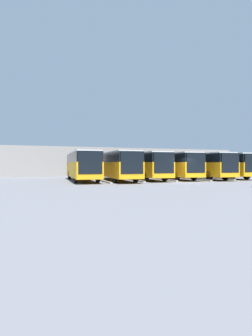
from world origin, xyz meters
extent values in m
plane|color=slate|center=(0.00, 0.00, 0.00)|extent=(600.00, 600.00, 0.00)
cube|color=orange|center=(-9.35, -5.78, 1.26)|extent=(3.03, 11.60, 1.62)
cube|color=black|center=(-9.35, -5.78, 2.57)|extent=(2.98, 11.43, 1.00)
cube|color=silver|center=(-9.35, -5.78, 3.13)|extent=(2.90, 11.14, 0.12)
cylinder|color=black|center=(-10.28, -2.17, 0.55)|extent=(0.35, 1.12, 1.11)
cylinder|color=black|center=(-8.09, -2.27, 0.55)|extent=(0.35, 1.12, 1.11)
cylinder|color=black|center=(-10.61, -9.29, 0.55)|extent=(0.35, 1.12, 1.11)
cylinder|color=black|center=(-8.43, -9.39, 0.55)|extent=(0.35, 1.12, 1.11)
cube|color=#9E9E99|center=(-7.48, -4.05, 0.07)|extent=(0.54, 6.38, 0.15)
cube|color=orange|center=(-5.61, -5.15, 1.26)|extent=(3.03, 11.60, 1.62)
cube|color=black|center=(-5.61, -5.15, 2.57)|extent=(2.98, 11.43, 1.00)
cube|color=black|center=(-5.34, 0.61, 2.01)|extent=(2.19, 0.14, 2.12)
cube|color=orange|center=(-5.34, 0.61, 0.67)|extent=(2.37, 0.17, 0.40)
cube|color=silver|center=(-5.61, -5.15, 3.13)|extent=(2.90, 11.14, 0.12)
cylinder|color=black|center=(-6.54, -1.54, 0.55)|extent=(0.35, 1.12, 1.11)
cylinder|color=black|center=(-4.35, -1.64, 0.55)|extent=(0.35, 1.12, 1.11)
cylinder|color=black|center=(-6.87, -8.66, 0.55)|extent=(0.35, 1.12, 1.11)
cylinder|color=black|center=(-4.69, -8.76, 0.55)|extent=(0.35, 1.12, 1.11)
cube|color=#9E9E99|center=(-3.74, -3.43, 0.07)|extent=(0.54, 6.38, 0.15)
cube|color=orange|center=(-1.87, -5.97, 1.26)|extent=(3.03, 11.60, 1.62)
cube|color=black|center=(-1.87, -5.97, 2.57)|extent=(2.98, 11.43, 1.00)
cube|color=black|center=(-1.60, -0.21, 2.01)|extent=(2.19, 0.14, 2.12)
cube|color=orange|center=(-1.60, -0.20, 0.67)|extent=(2.37, 0.17, 0.40)
cube|color=silver|center=(-1.87, -5.97, 3.13)|extent=(2.90, 11.14, 0.12)
cylinder|color=black|center=(-2.80, -2.35, 0.55)|extent=(0.35, 1.12, 1.11)
cylinder|color=black|center=(-0.61, -2.46, 0.55)|extent=(0.35, 1.12, 1.11)
cylinder|color=black|center=(-3.13, -9.48, 0.55)|extent=(0.35, 1.12, 1.11)
cylinder|color=black|center=(-0.94, -9.58, 0.55)|extent=(0.35, 1.12, 1.11)
cube|color=#9E9E99|center=(0.00, -4.24, 0.07)|extent=(0.54, 6.38, 0.15)
cube|color=orange|center=(1.87, -5.98, 1.26)|extent=(3.03, 11.60, 1.62)
cube|color=black|center=(1.87, -5.98, 2.57)|extent=(2.98, 11.43, 1.00)
cube|color=black|center=(2.14, -0.23, 2.01)|extent=(2.19, 0.14, 2.12)
cube|color=orange|center=(2.14, -0.22, 0.67)|extent=(2.37, 0.17, 0.40)
cube|color=silver|center=(1.87, -5.98, 3.13)|extent=(2.90, 11.14, 0.12)
cylinder|color=black|center=(0.94, -2.37, 0.55)|extent=(0.35, 1.12, 1.11)
cylinder|color=black|center=(3.13, -2.47, 0.55)|extent=(0.35, 1.12, 1.11)
cylinder|color=black|center=(0.61, -9.49, 0.55)|extent=(0.35, 1.12, 1.11)
cylinder|color=black|center=(2.80, -9.60, 0.55)|extent=(0.35, 1.12, 1.11)
cube|color=#9E9E99|center=(3.74, -4.26, 0.07)|extent=(0.54, 6.38, 0.15)
cube|color=orange|center=(5.61, -5.17, 1.26)|extent=(3.03, 11.60, 1.62)
cube|color=black|center=(5.61, -5.17, 2.57)|extent=(2.98, 11.43, 1.00)
cube|color=black|center=(5.88, 0.59, 2.01)|extent=(2.19, 0.14, 2.12)
cube|color=orange|center=(5.88, 0.60, 0.67)|extent=(2.37, 0.17, 0.40)
cube|color=silver|center=(5.61, -5.17, 3.13)|extent=(2.90, 11.14, 0.12)
cylinder|color=black|center=(4.69, -1.56, 0.55)|extent=(0.35, 1.12, 1.11)
cylinder|color=black|center=(6.87, -1.66, 0.55)|extent=(0.35, 1.12, 1.11)
cylinder|color=black|center=(4.35, -8.68, 0.55)|extent=(0.35, 1.12, 1.11)
cylinder|color=black|center=(6.54, -8.78, 0.55)|extent=(0.35, 1.12, 1.11)
cube|color=#9E9E99|center=(7.48, -3.44, 0.07)|extent=(0.54, 6.38, 0.15)
cube|color=orange|center=(9.35, -5.97, 1.26)|extent=(3.03, 11.60, 1.62)
cube|color=black|center=(9.35, -5.97, 2.57)|extent=(2.98, 11.43, 1.00)
cube|color=black|center=(9.62, -0.21, 2.01)|extent=(2.19, 0.14, 2.12)
cube|color=orange|center=(9.62, -0.21, 0.67)|extent=(2.37, 0.17, 0.40)
cube|color=silver|center=(9.35, -5.97, 3.13)|extent=(2.90, 11.14, 0.12)
cylinder|color=black|center=(8.43, -2.36, 0.55)|extent=(0.35, 1.12, 1.11)
cylinder|color=black|center=(10.61, -2.46, 0.55)|extent=(0.35, 1.12, 1.11)
cylinder|color=black|center=(8.09, -9.48, 0.55)|extent=(0.35, 1.12, 1.11)
cylinder|color=black|center=(10.28, -9.58, 0.55)|extent=(0.35, 1.12, 1.11)
cube|color=gray|center=(0.00, -23.57, 2.30)|extent=(41.98, 12.17, 4.59)
cube|color=silver|center=(0.00, -31.16, 4.34)|extent=(41.98, 3.00, 0.24)
cylinder|color=slate|center=(-14.69, -32.26, 2.17)|extent=(0.20, 0.20, 4.34)
cylinder|color=slate|center=(14.69, -32.26, 2.17)|extent=(0.20, 0.20, 4.34)
camera|label=1|loc=(14.55, 23.16, 1.82)|focal=28.00mm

